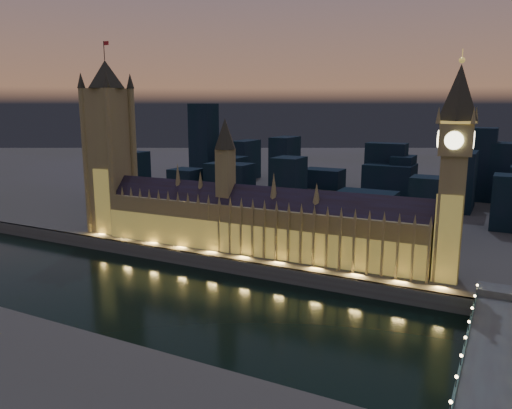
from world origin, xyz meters
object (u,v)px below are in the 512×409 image
at_px(victoria_tower, 109,139).
at_px(elizabeth_tower, 454,156).
at_px(palace_of_westminster, 254,221).
at_px(westminster_bridge, 490,350).

relative_size(victoria_tower, elizabeth_tower, 1.14).
bearing_deg(victoria_tower, palace_of_westminster, -0.10).
bearing_deg(palace_of_westminster, elizabeth_tower, 0.10).
relative_size(elizabeth_tower, westminster_bridge, 0.98).
xyz_separation_m(palace_of_westminster, westminster_bridge, (131.95, -65.20, -20.37)).
height_order(palace_of_westminster, elizabeth_tower, elizabeth_tower).
bearing_deg(elizabeth_tower, palace_of_westminster, -179.90).
bearing_deg(westminster_bridge, victoria_tower, 164.87).
relative_size(palace_of_westminster, elizabeth_tower, 1.82).
distance_m(elizabeth_tower, westminster_bridge, 94.50).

